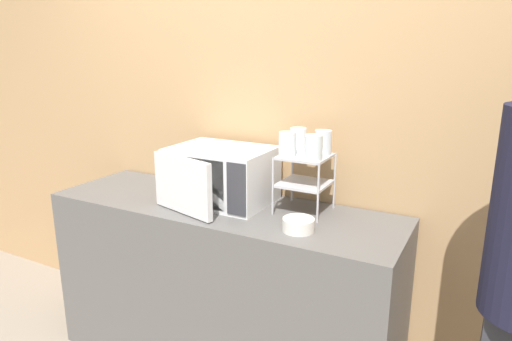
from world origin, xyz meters
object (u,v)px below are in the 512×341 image
at_px(glass_front_left, 287,144).
at_px(bowl, 298,225).
at_px(glass_back_left, 298,140).
at_px(glass_back_right, 323,142).
at_px(microwave, 220,175).
at_px(glass_front_right, 314,147).
at_px(dish_rack, 305,171).

relative_size(glass_front_left, bowl, 0.83).
bearing_deg(glass_back_left, bowl, -65.35).
relative_size(glass_back_right, glass_back_left, 1.00).
relative_size(microwave, glass_back_left, 4.43).
bearing_deg(glass_front_right, microwave, -179.69).
relative_size(glass_back_left, bowl, 0.83).
bearing_deg(glass_front_left, bowl, -51.81).
distance_m(dish_rack, glass_back_left, 0.17).
bearing_deg(microwave, dish_rack, 9.49).
relative_size(dish_rack, glass_front_right, 2.43).
bearing_deg(glass_back_left, microwave, -159.19).
bearing_deg(glass_back_right, glass_front_left, -136.90).
relative_size(microwave, glass_back_right, 4.43).
distance_m(microwave, bowl, 0.56).
bearing_deg(glass_back_left, glass_front_right, -45.69).
xyz_separation_m(dish_rack, glass_back_left, (-0.07, 0.07, 0.14)).
xyz_separation_m(microwave, dish_rack, (0.44, 0.07, 0.06)).
bearing_deg(glass_back_right, glass_front_right, -88.69).
bearing_deg(microwave, glass_back_left, 20.81).
distance_m(dish_rack, bowl, 0.31).
distance_m(glass_front_left, glass_back_right, 0.18).
height_order(glass_front_left, bowl, glass_front_left).
xyz_separation_m(dish_rack, bowl, (0.08, -0.24, -0.18)).
height_order(glass_back_right, glass_front_right, same).
xyz_separation_m(glass_back_right, bowl, (0.01, -0.31, -0.31)).
bearing_deg(microwave, bowl, -18.34).
height_order(dish_rack, glass_back_right, glass_back_right).
relative_size(glass_front_right, glass_back_left, 1.00).
relative_size(dish_rack, glass_back_right, 2.43).
bearing_deg(glass_back_right, bowl, -87.96).
distance_m(glass_front_right, glass_back_left, 0.19).
bearing_deg(glass_back_right, microwave, -165.09).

